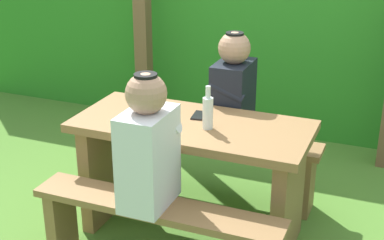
# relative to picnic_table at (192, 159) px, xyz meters

# --- Properties ---
(ground_plane) EXTENTS (12.00, 12.00, 0.00)m
(ground_plane) POSITION_rel_picnic_table_xyz_m (0.00, 0.00, -0.51)
(ground_plane) COLOR #4E7F2E
(hedge_backdrop) EXTENTS (6.40, 0.99, 1.63)m
(hedge_backdrop) POSITION_rel_picnic_table_xyz_m (0.00, 2.23, 0.31)
(hedge_backdrop) COLOR #2B8123
(hedge_backdrop) RESTS_ON ground_plane
(pergola_post_left) EXTENTS (0.12, 0.12, 2.30)m
(pergola_post_left) POSITION_rel_picnic_table_xyz_m (-1.05, 1.45, 0.64)
(pergola_post_left) COLOR brown
(pergola_post_left) RESTS_ON ground_plane
(picnic_table) EXTENTS (1.40, 0.64, 0.75)m
(picnic_table) POSITION_rel_picnic_table_xyz_m (0.00, 0.00, 0.00)
(picnic_table) COLOR olive
(picnic_table) RESTS_ON ground_plane
(bench_near) EXTENTS (1.40, 0.24, 0.47)m
(bench_near) POSITION_rel_picnic_table_xyz_m (0.00, -0.51, -0.17)
(bench_near) COLOR olive
(bench_near) RESTS_ON ground_plane
(bench_far) EXTENTS (1.40, 0.24, 0.47)m
(bench_far) POSITION_rel_picnic_table_xyz_m (0.00, 0.51, -0.17)
(bench_far) COLOR olive
(bench_far) RESTS_ON ground_plane
(person_white_shirt) EXTENTS (0.25, 0.35, 0.72)m
(person_white_shirt) POSITION_rel_picnic_table_xyz_m (-0.04, -0.50, 0.29)
(person_white_shirt) COLOR silver
(person_white_shirt) RESTS_ON bench_near
(person_black_coat) EXTENTS (0.25, 0.35, 0.72)m
(person_black_coat) POSITION_rel_picnic_table_xyz_m (0.09, 0.50, 0.29)
(person_black_coat) COLOR black
(person_black_coat) RESTS_ON bench_far
(drinking_glass) EXTENTS (0.07, 0.07, 0.09)m
(drinking_glass) POSITION_rel_picnic_table_xyz_m (-0.30, 0.03, 0.28)
(drinking_glass) COLOR silver
(drinking_glass) RESTS_ON picnic_table
(bottle_left) EXTENTS (0.06, 0.06, 0.25)m
(bottle_left) POSITION_rel_picnic_table_xyz_m (0.12, -0.05, 0.34)
(bottle_left) COLOR silver
(bottle_left) RESTS_ON picnic_table
(cell_phone) EXTENTS (0.09, 0.15, 0.01)m
(cell_phone) POSITION_rel_picnic_table_xyz_m (-0.00, 0.11, 0.24)
(cell_phone) COLOR black
(cell_phone) RESTS_ON picnic_table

